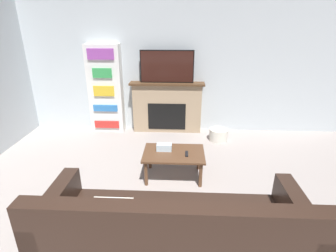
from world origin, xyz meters
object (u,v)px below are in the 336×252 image
at_px(fireplace, 167,107).
at_px(couch, 173,236).
at_px(storage_basket, 218,135).
at_px(bookshelf, 106,89).
at_px(tv, 167,67).
at_px(coffee_table, 174,156).

xyz_separation_m(fireplace, couch, (0.23, -3.26, -0.22)).
distance_m(couch, storage_basket, 2.94).
bearing_deg(bookshelf, tv, 0.13).
xyz_separation_m(couch, coffee_table, (-0.04, 1.48, 0.05)).
height_order(tv, bookshelf, bookshelf).
bearing_deg(storage_basket, coffee_table, -121.95).
height_order(fireplace, tv, tv).
height_order(coffee_table, storage_basket, coffee_table).
bearing_deg(fireplace, tv, -90.00).
distance_m(fireplace, couch, 3.27).
relative_size(couch, coffee_table, 2.73).
relative_size(fireplace, storage_basket, 4.21).
distance_m(tv, storage_basket, 1.66).
xyz_separation_m(tv, storage_basket, (1.03, -0.41, -1.24)).
xyz_separation_m(couch, storage_basket, (0.80, 2.82, -0.18)).
distance_m(tv, coffee_table, 2.03).
bearing_deg(couch, bookshelf, 114.53).
relative_size(tv, storage_basket, 2.95).
relative_size(tv, couch, 0.43).
bearing_deg(fireplace, bookshelf, -178.96).
bearing_deg(storage_basket, fireplace, 157.09).
bearing_deg(tv, coffee_table, -83.71).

